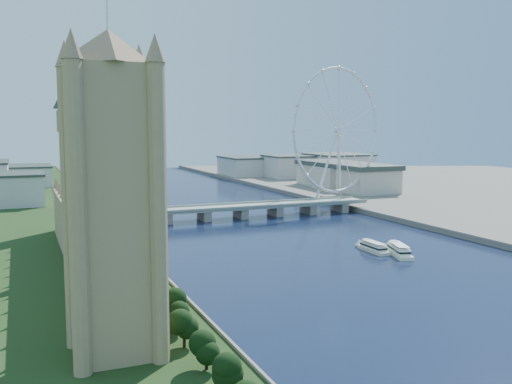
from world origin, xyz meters
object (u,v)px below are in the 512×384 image
victoria_tower (112,185)px  tour_boat_near (373,252)px  tour_boat_far (399,255)px  london_eye (338,131)px

victoria_tower → tour_boat_near: size_ratio=4.00×
victoria_tower → tour_boat_far: bearing=27.5°
tour_boat_near → tour_boat_far: 15.49m
victoria_tower → tour_boat_far: size_ratio=3.60×
victoria_tower → london_eye: 393.99m
victoria_tower → tour_boat_far: victoria_tower is taller
london_eye → tour_boat_far: size_ratio=3.99×
london_eye → tour_boat_near: size_ratio=4.44×
victoria_tower → london_eye: size_ratio=0.90×
london_eye → tour_boat_far: london_eye is taller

